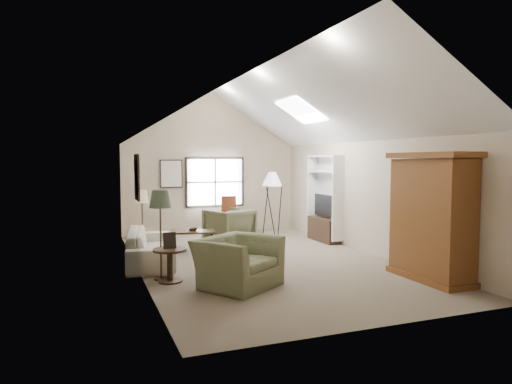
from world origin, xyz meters
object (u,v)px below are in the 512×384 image
object	(u,v)px
armchair_near	(238,262)
armchair_far	(229,227)
armoire	(432,217)
coffee_table	(193,242)
side_chair	(230,216)
side_table	(170,265)
sofa	(151,246)

from	to	relation	value
armchair_near	armchair_far	distance (m)	3.65
armoire	coffee_table	world-z (taller)	armoire
side_chair	armchair_far	bearing A→B (deg)	-101.13
armchair_far	coffee_table	distance (m)	1.19
coffee_table	side_chair	size ratio (longest dim) A/B	0.91
armoire	armchair_near	bearing A→B (deg)	166.76
side_table	side_chair	size ratio (longest dim) A/B	0.53
armoire	side_chair	distance (m)	6.03
armchair_near	armchair_far	bearing A→B (deg)	40.93
armoire	coffee_table	distance (m)	5.08
armchair_far	side_chair	xyz separation A→B (m)	(0.47, 1.43, 0.09)
armchair_near	armchair_far	world-z (taller)	armchair_far
coffee_table	side_chair	distance (m)	2.51
armchair_near	coffee_table	xyz separation A→B (m)	(-0.07, 2.96, -0.15)
side_table	coffee_table	bearing A→B (deg)	67.93
coffee_table	side_table	world-z (taller)	side_table
side_table	armoire	bearing A→B (deg)	-18.85
armchair_far	side_table	distance (m)	3.44
armchair_near	coffee_table	size ratio (longest dim) A/B	1.27
sofa	side_table	bearing A→B (deg)	-168.51
coffee_table	side_table	distance (m)	2.45
armoire	sofa	xyz separation A→B (m)	(-4.36, 3.06, -0.77)
armchair_near	armoire	bearing A→B (deg)	-47.08
side_chair	armchair_near	bearing A→B (deg)	-98.95
armoire	armchair_far	distance (m)	4.91
sofa	armchair_near	xyz separation A→B (m)	(1.09, -2.29, 0.07)
sofa	armchair_far	xyz separation A→B (m)	(2.05, 1.23, 0.12)
armchair_far	armoire	bearing A→B (deg)	96.05
side_chair	side_table	bearing A→B (deg)	-112.45
armchair_far	coffee_table	world-z (taller)	armchair_far
armoire	side_chair	xyz separation A→B (m)	(-1.84, 5.72, -0.56)
coffee_table	side_chair	xyz separation A→B (m)	(1.50, 1.99, 0.29)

